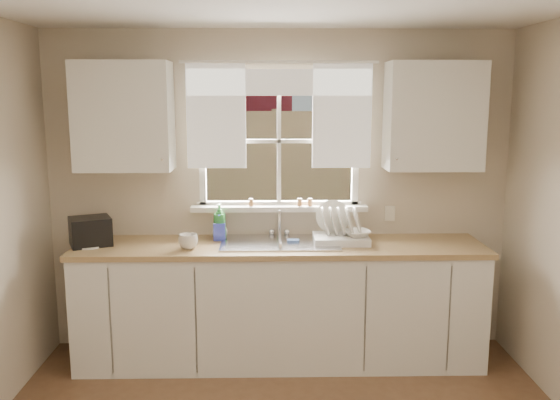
{
  "coord_description": "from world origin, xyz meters",
  "views": [
    {
      "loc": [
        -0.08,
        -2.6,
        2.01
      ],
      "look_at": [
        0.0,
        1.65,
        1.25
      ],
      "focal_mm": 38.0,
      "sensor_mm": 36.0,
      "label": 1
    }
  ],
  "objects_px": {
    "dish_rack": "(340,232)",
    "black_appliance": "(90,231)",
    "soap_bottle_a": "(220,222)",
    "cup": "(188,242)"
  },
  "relations": [
    {
      "from": "soap_bottle_a",
      "to": "cup",
      "type": "distance_m",
      "value": 0.36
    },
    {
      "from": "soap_bottle_a",
      "to": "cup",
      "type": "relative_size",
      "value": 1.99
    },
    {
      "from": "dish_rack",
      "to": "black_appliance",
      "type": "xyz_separation_m",
      "value": [
        -1.86,
        -0.05,
        0.02
      ]
    },
    {
      "from": "dish_rack",
      "to": "cup",
      "type": "relative_size",
      "value": 2.98
    },
    {
      "from": "dish_rack",
      "to": "soap_bottle_a",
      "type": "distance_m",
      "value": 0.93
    },
    {
      "from": "cup",
      "to": "black_appliance",
      "type": "relative_size",
      "value": 0.49
    },
    {
      "from": "black_appliance",
      "to": "cup",
      "type": "bearing_deg",
      "value": -33.88
    },
    {
      "from": "soap_bottle_a",
      "to": "black_appliance",
      "type": "relative_size",
      "value": 0.97
    },
    {
      "from": "soap_bottle_a",
      "to": "black_appliance",
      "type": "xyz_separation_m",
      "value": [
        -0.94,
        -0.16,
        -0.03
      ]
    },
    {
      "from": "dish_rack",
      "to": "black_appliance",
      "type": "height_order",
      "value": "dish_rack"
    }
  ]
}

